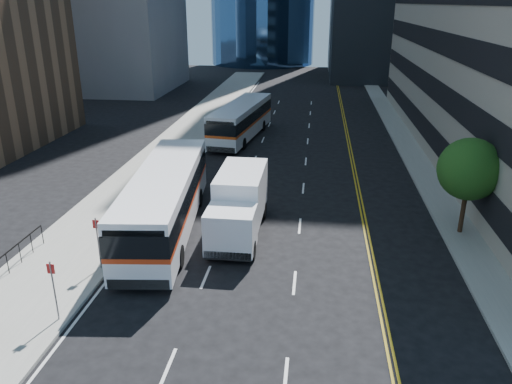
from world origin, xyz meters
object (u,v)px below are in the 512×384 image
Objects in this scene: bus_rear at (241,120)px; box_truck at (239,204)px; bus_front at (165,199)px; street_tree at (470,169)px.

bus_rear is 20.05m from box_truck.
bus_front is 1.94× the size of box_truck.
box_truck is at bearing -74.09° from bus_rear.
street_tree is 0.42× the size of bus_rear.
street_tree is at bearing -44.02° from bus_rear.
bus_front reaches higher than bus_rear.
bus_front reaches higher than box_truck.
bus_front is (-15.60, -1.47, -1.81)m from street_tree.
street_tree is at bearing -0.63° from bus_front.
street_tree is 11.92m from box_truck.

